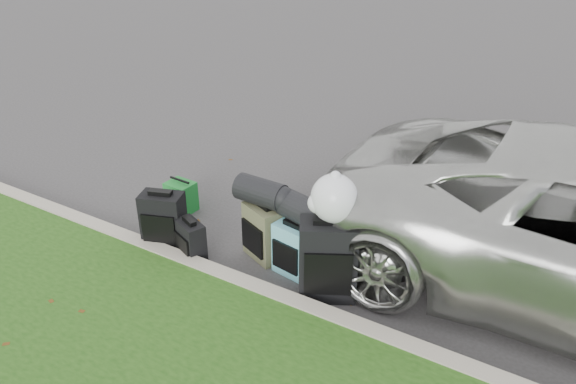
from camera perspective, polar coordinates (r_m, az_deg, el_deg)
The scene contains 12 objects.
ground at distance 6.53m, azimuth -0.16°, elevation -5.19°, with size 120.00×120.00×0.00m, color #383535.
curb at distance 5.81m, azimuth -5.36°, elevation -9.12°, with size 120.00×0.18×0.15m, color #9E937F.
suitcase_small_black at distance 6.23m, azimuth -9.83°, elevation -4.91°, with size 0.37×0.20×0.46m, color black.
suitcase_large_black_left at distance 6.45m, azimuth -12.52°, elevation -2.88°, with size 0.47×0.28×0.67m, color black.
suitcase_olive at distance 6.14m, azimuth -2.41°, elevation -4.04°, with size 0.46×0.29×0.63m, color #42432C.
suitcase_teal at distance 5.89m, azimuth 0.54°, elevation -5.87°, with size 0.40×0.24×0.58m, color teal.
suitcase_large_black_right at distance 5.52m, azimuth 4.08°, elevation -6.89°, with size 0.56×0.34×0.84m, color black.
tote_green at distance 7.23m, azimuth -10.79°, elevation -0.46°, with size 0.34×0.27×0.39m, color #1B7D2C.
tote_navy at distance 6.87m, azimuth -1.88°, elevation -2.13°, with size 0.25×0.19×0.26m, color navy.
duffel_left at distance 5.96m, azimuth -2.78°, elevation 0.01°, with size 0.30×0.30×0.55m, color black.
duffel_right at distance 5.70m, azimuth 1.60°, elevation -1.92°, with size 0.30×0.30×0.54m, color black.
trash_bag at distance 5.23m, azimuth 4.74°, elevation -0.66°, with size 0.46×0.46×0.46m, color white.
Camera 1 is at (2.86, -4.68, 3.54)m, focal length 35.00 mm.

